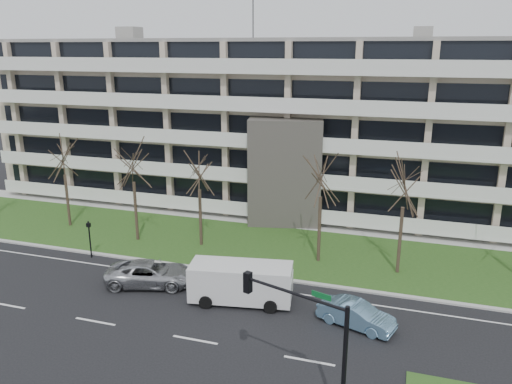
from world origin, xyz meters
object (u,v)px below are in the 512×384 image
(silver_pickup, at_px, (150,273))
(white_van, at_px, (242,280))
(blue_sedan, at_px, (356,315))
(pedestrian_signal, at_px, (89,235))
(traffic_signal, at_px, (308,335))

(silver_pickup, bearing_deg, white_van, -108.44)
(silver_pickup, xyz_separation_m, blue_sedan, (13.04, -1.06, -0.08))
(silver_pickup, bearing_deg, blue_sedan, -110.39)
(blue_sedan, relative_size, pedestrian_signal, 1.52)
(blue_sedan, height_order, white_van, white_van)
(white_van, xyz_separation_m, pedestrian_signal, (-12.46, 2.84, 0.36))
(blue_sedan, bearing_deg, traffic_signal, -171.23)
(silver_pickup, xyz_separation_m, white_van, (6.28, -0.30, 0.63))
(white_van, relative_size, traffic_signal, 1.11)
(traffic_signal, height_order, pedestrian_signal, traffic_signal)
(blue_sedan, relative_size, traffic_signal, 0.74)
(silver_pickup, relative_size, traffic_signal, 0.97)
(traffic_signal, bearing_deg, white_van, 142.73)
(silver_pickup, height_order, blue_sedan, silver_pickup)
(silver_pickup, relative_size, blue_sedan, 1.32)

